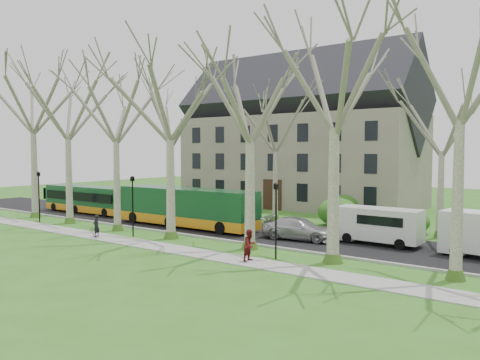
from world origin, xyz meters
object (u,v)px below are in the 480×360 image
(sedan, at_px, (299,229))
(bus_follow, at_px, (186,207))
(van_a, at_px, (378,226))
(bus_lead, at_px, (88,199))
(pedestrian_a, at_px, (96,226))
(pedestrian_b, at_px, (250,245))

(sedan, bearing_deg, bus_follow, 85.33)
(bus_follow, height_order, van_a, bus_follow)
(van_a, bearing_deg, sedan, -160.46)
(bus_lead, height_order, bus_follow, bus_follow)
(bus_lead, bearing_deg, pedestrian_a, -35.01)
(van_a, xyz_separation_m, pedestrian_a, (-17.26, -9.09, -0.40))
(bus_lead, height_order, pedestrian_a, bus_lead)
(bus_follow, relative_size, pedestrian_b, 7.28)
(van_a, height_order, pedestrian_b, van_a)
(sedan, relative_size, pedestrian_b, 2.94)
(bus_follow, bearing_deg, sedan, 2.19)
(pedestrian_b, bearing_deg, bus_lead, 78.54)
(van_a, distance_m, pedestrian_a, 19.51)
(bus_lead, bearing_deg, van_a, 1.71)
(bus_follow, relative_size, sedan, 2.48)
(van_a, xyz_separation_m, pedestrian_b, (-4.16, -8.79, -0.31))
(bus_lead, height_order, sedan, bus_lead)
(bus_lead, xyz_separation_m, pedestrian_a, (11.45, -7.73, -0.57))
(pedestrian_a, bearing_deg, sedan, 102.02)
(sedan, bearing_deg, pedestrian_a, 114.35)
(van_a, relative_size, pedestrian_b, 3.10)
(bus_lead, height_order, van_a, bus_lead)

